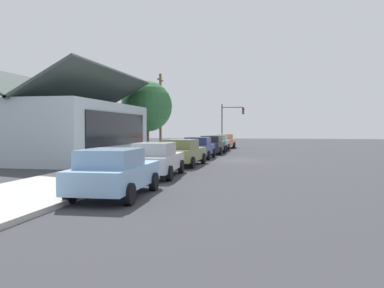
{
  "coord_description": "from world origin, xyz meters",
  "views": [
    {
      "loc": [
        -28.06,
        -2.3,
        2.25
      ],
      "look_at": [
        1.37,
        3.44,
        1.07
      ],
      "focal_mm": 37.79,
      "sensor_mm": 36.0,
      "label": 1
    }
  ],
  "objects_px": {
    "car_seafoam": "(218,143)",
    "traffic_light_main": "(231,118)",
    "car_charcoal": "(212,145)",
    "utility_pole_wooden": "(160,111)",
    "car_skyblue": "(115,172)",
    "car_silver": "(157,159)",
    "shade_tree": "(147,106)",
    "fire_hydrant_red": "(194,148)",
    "car_navy": "(199,148)",
    "car_coral": "(226,141)",
    "car_olive": "(183,152)"
  },
  "relations": [
    {
      "from": "car_seafoam",
      "to": "traffic_light_main",
      "type": "bearing_deg",
      "value": -2.85
    },
    {
      "from": "traffic_light_main",
      "to": "car_seafoam",
      "type": "bearing_deg",
      "value": 178.53
    },
    {
      "from": "car_charcoal",
      "to": "utility_pole_wooden",
      "type": "distance_m",
      "value": 7.09
    },
    {
      "from": "car_skyblue",
      "to": "car_silver",
      "type": "xyz_separation_m",
      "value": [
        5.56,
        0.18,
        0.0
      ]
    },
    {
      "from": "traffic_light_main",
      "to": "car_skyblue",
      "type": "bearing_deg",
      "value": 179.78
    },
    {
      "from": "shade_tree",
      "to": "fire_hydrant_red",
      "type": "relative_size",
      "value": 9.22
    },
    {
      "from": "shade_tree",
      "to": "fire_hydrant_red",
      "type": "bearing_deg",
      "value": -101.73
    },
    {
      "from": "utility_pole_wooden",
      "to": "car_silver",
      "type": "bearing_deg",
      "value": -165.02
    },
    {
      "from": "car_navy",
      "to": "utility_pole_wooden",
      "type": "distance_m",
      "value": 10.62
    },
    {
      "from": "car_coral",
      "to": "utility_pole_wooden",
      "type": "distance_m",
      "value": 10.0
    },
    {
      "from": "car_olive",
      "to": "traffic_light_main",
      "type": "xyz_separation_m",
      "value": [
        26.09,
        -0.3,
        2.67
      ]
    },
    {
      "from": "car_skyblue",
      "to": "car_seafoam",
      "type": "relative_size",
      "value": 1.01
    },
    {
      "from": "car_silver",
      "to": "car_charcoal",
      "type": "distance_m",
      "value": 16.77
    },
    {
      "from": "car_coral",
      "to": "car_charcoal",
      "type": "bearing_deg",
      "value": 177.25
    },
    {
      "from": "car_coral",
      "to": "car_skyblue",
      "type": "bearing_deg",
      "value": 177.14
    },
    {
      "from": "car_olive",
      "to": "car_seafoam",
      "type": "height_order",
      "value": "same"
    },
    {
      "from": "car_olive",
      "to": "fire_hydrant_red",
      "type": "distance_m",
      "value": 10.91
    },
    {
      "from": "car_skyblue",
      "to": "traffic_light_main",
      "type": "xyz_separation_m",
      "value": [
        37.22,
        -0.14,
        2.68
      ]
    },
    {
      "from": "car_skyblue",
      "to": "car_charcoal",
      "type": "relative_size",
      "value": 1.01
    },
    {
      "from": "car_olive",
      "to": "car_navy",
      "type": "xyz_separation_m",
      "value": [
        5.71,
        0.05,
        -0.0
      ]
    },
    {
      "from": "car_skyblue",
      "to": "fire_hydrant_red",
      "type": "distance_m",
      "value": 22.0
    },
    {
      "from": "car_olive",
      "to": "car_navy",
      "type": "distance_m",
      "value": 5.71
    },
    {
      "from": "car_silver",
      "to": "car_seafoam",
      "type": "distance_m",
      "value": 21.89
    },
    {
      "from": "car_skyblue",
      "to": "shade_tree",
      "type": "relative_size",
      "value": 0.69
    },
    {
      "from": "traffic_light_main",
      "to": "car_olive",
      "type": "bearing_deg",
      "value": 179.33
    },
    {
      "from": "car_charcoal",
      "to": "shade_tree",
      "type": "relative_size",
      "value": 0.68
    },
    {
      "from": "car_charcoal",
      "to": "car_skyblue",
      "type": "bearing_deg",
      "value": -178.91
    },
    {
      "from": "car_olive",
      "to": "car_coral",
      "type": "height_order",
      "value": "same"
    },
    {
      "from": "car_silver",
      "to": "car_seafoam",
      "type": "height_order",
      "value": "same"
    },
    {
      "from": "car_coral",
      "to": "fire_hydrant_red",
      "type": "height_order",
      "value": "car_coral"
    },
    {
      "from": "car_navy",
      "to": "car_coral",
      "type": "distance_m",
      "value": 16.4
    },
    {
      "from": "car_seafoam",
      "to": "car_coral",
      "type": "height_order",
      "value": "same"
    },
    {
      "from": "car_skyblue",
      "to": "car_seafoam",
      "type": "distance_m",
      "value": 27.46
    },
    {
      "from": "car_navy",
      "to": "car_seafoam",
      "type": "bearing_deg",
      "value": -0.67
    },
    {
      "from": "car_navy",
      "to": "shade_tree",
      "type": "relative_size",
      "value": 0.66
    },
    {
      "from": "car_silver",
      "to": "car_olive",
      "type": "xyz_separation_m",
      "value": [
        5.56,
        -0.03,
        0.0
      ]
    },
    {
      "from": "car_seafoam",
      "to": "utility_pole_wooden",
      "type": "bearing_deg",
      "value": 108.61
    },
    {
      "from": "car_skyblue",
      "to": "car_olive",
      "type": "xyz_separation_m",
      "value": [
        11.13,
        0.16,
        0.0
      ]
    },
    {
      "from": "car_silver",
      "to": "utility_pole_wooden",
      "type": "xyz_separation_m",
      "value": [
        19.93,
        5.33,
        3.11
      ]
    },
    {
      "from": "car_skyblue",
      "to": "car_olive",
      "type": "bearing_deg",
      "value": -0.8
    },
    {
      "from": "car_skyblue",
      "to": "utility_pole_wooden",
      "type": "relative_size",
      "value": 0.6
    },
    {
      "from": "traffic_light_main",
      "to": "car_silver",
      "type": "bearing_deg",
      "value": 179.41
    },
    {
      "from": "car_silver",
      "to": "utility_pole_wooden",
      "type": "relative_size",
      "value": 0.66
    },
    {
      "from": "shade_tree",
      "to": "car_coral",
      "type": "bearing_deg",
      "value": -30.48
    },
    {
      "from": "car_silver",
      "to": "shade_tree",
      "type": "distance_m",
      "value": 18.63
    },
    {
      "from": "car_silver",
      "to": "traffic_light_main",
      "type": "xyz_separation_m",
      "value": [
        31.66,
        -0.33,
        2.68
      ]
    },
    {
      "from": "car_skyblue",
      "to": "shade_tree",
      "type": "distance_m",
      "value": 23.94
    },
    {
      "from": "car_silver",
      "to": "car_charcoal",
      "type": "height_order",
      "value": "same"
    },
    {
      "from": "car_coral",
      "to": "fire_hydrant_red",
      "type": "bearing_deg",
      "value": 169.53
    },
    {
      "from": "traffic_light_main",
      "to": "utility_pole_wooden",
      "type": "xyz_separation_m",
      "value": [
        -11.73,
        5.66,
        0.44
      ]
    }
  ]
}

